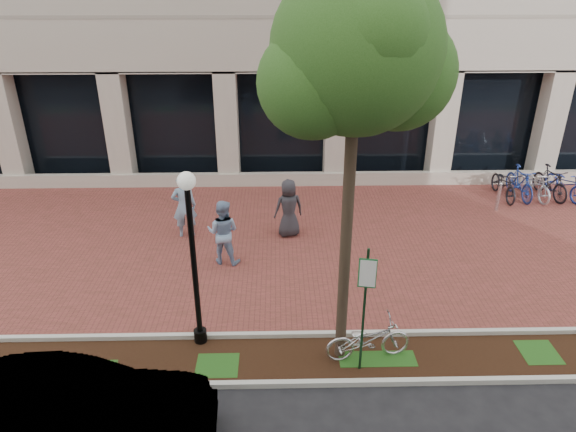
{
  "coord_description": "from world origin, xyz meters",
  "views": [
    {
      "loc": [
        -0.17,
        -13.63,
        7.32
      ],
      "look_at": [
        0.11,
        -0.8,
        1.22
      ],
      "focal_mm": 32.0,
      "sensor_mm": 36.0,
      "label": 1
    }
  ],
  "objects_px": {
    "pedestrian_left": "(184,206)",
    "bike_rack_cluster": "(535,183)",
    "street_tree": "(358,62)",
    "pedestrian_mid": "(223,232)",
    "parking_sign": "(365,297)",
    "bollard": "(498,196)",
    "lamppost": "(193,252)",
    "pedestrian_right": "(289,208)",
    "sedan_near_curb": "(61,424)",
    "locked_bicycle": "(368,339)"
  },
  "relations": [
    {
      "from": "parking_sign",
      "to": "street_tree",
      "type": "bearing_deg",
      "value": 132.96
    },
    {
      "from": "locked_bicycle",
      "to": "pedestrian_mid",
      "type": "bearing_deg",
      "value": 31.18
    },
    {
      "from": "pedestrian_mid",
      "to": "lamppost",
      "type": "bearing_deg",
      "value": 98.32
    },
    {
      "from": "pedestrian_right",
      "to": "lamppost",
      "type": "bearing_deg",
      "value": 52.93
    },
    {
      "from": "pedestrian_right",
      "to": "bollard",
      "type": "distance_m",
      "value": 7.3
    },
    {
      "from": "pedestrian_left",
      "to": "bollard",
      "type": "bearing_deg",
      "value": 177.22
    },
    {
      "from": "lamppost",
      "to": "pedestrian_left",
      "type": "distance_m",
      "value": 5.31
    },
    {
      "from": "pedestrian_left",
      "to": "bike_rack_cluster",
      "type": "distance_m",
      "value": 12.28
    },
    {
      "from": "bollard",
      "to": "locked_bicycle",
      "type": "bearing_deg",
      "value": -127.59
    },
    {
      "from": "pedestrian_mid",
      "to": "bollard",
      "type": "xyz_separation_m",
      "value": [
        8.94,
        3.23,
        -0.41
      ]
    },
    {
      "from": "bike_rack_cluster",
      "to": "bollard",
      "type": "bearing_deg",
      "value": -154.73
    },
    {
      "from": "pedestrian_right",
      "to": "pedestrian_mid",
      "type": "bearing_deg",
      "value": 25.95
    },
    {
      "from": "locked_bicycle",
      "to": "bike_rack_cluster",
      "type": "relative_size",
      "value": 0.58
    },
    {
      "from": "pedestrian_mid",
      "to": "parking_sign",
      "type": "bearing_deg",
      "value": 137.54
    },
    {
      "from": "pedestrian_left",
      "to": "bike_rack_cluster",
      "type": "xyz_separation_m",
      "value": [
        11.98,
        2.7,
        -0.45
      ]
    },
    {
      "from": "parking_sign",
      "to": "bike_rack_cluster",
      "type": "relative_size",
      "value": 0.9
    },
    {
      "from": "pedestrian_mid",
      "to": "sedan_near_curb",
      "type": "height_order",
      "value": "pedestrian_mid"
    },
    {
      "from": "lamppost",
      "to": "locked_bicycle",
      "type": "distance_m",
      "value": 4.02
    },
    {
      "from": "parking_sign",
      "to": "lamppost",
      "type": "xyz_separation_m",
      "value": [
        -3.36,
        0.95,
        0.49
      ]
    },
    {
      "from": "parking_sign",
      "to": "pedestrian_right",
      "type": "height_order",
      "value": "parking_sign"
    },
    {
      "from": "locked_bicycle",
      "to": "pedestrian_left",
      "type": "xyz_separation_m",
      "value": [
        -4.65,
        5.65,
        0.52
      ]
    },
    {
      "from": "parking_sign",
      "to": "pedestrian_left",
      "type": "distance_m",
      "value": 7.5
    },
    {
      "from": "parking_sign",
      "to": "pedestrian_mid",
      "type": "bearing_deg",
      "value": 136.73
    },
    {
      "from": "locked_bicycle",
      "to": "bollard",
      "type": "distance_m",
      "value": 9.17
    },
    {
      "from": "pedestrian_right",
      "to": "bike_rack_cluster",
      "type": "relative_size",
      "value": 0.58
    },
    {
      "from": "lamppost",
      "to": "pedestrian_mid",
      "type": "distance_m",
      "value": 3.68
    },
    {
      "from": "parking_sign",
      "to": "pedestrian_right",
      "type": "relative_size",
      "value": 1.55
    },
    {
      "from": "sedan_near_curb",
      "to": "bike_rack_cluster",
      "type": "bearing_deg",
      "value": -52.7
    },
    {
      "from": "locked_bicycle",
      "to": "pedestrian_left",
      "type": "distance_m",
      "value": 7.34
    },
    {
      "from": "bollard",
      "to": "street_tree",
      "type": "bearing_deg",
      "value": -130.62
    },
    {
      "from": "pedestrian_right",
      "to": "parking_sign",
      "type": "bearing_deg",
      "value": 87.52
    },
    {
      "from": "lamppost",
      "to": "bike_rack_cluster",
      "type": "xyz_separation_m",
      "value": [
        10.89,
        7.75,
        -1.71
      ]
    },
    {
      "from": "parking_sign",
      "to": "pedestrian_left",
      "type": "xyz_separation_m",
      "value": [
        -4.45,
        6.0,
        -0.76
      ]
    },
    {
      "from": "lamppost",
      "to": "street_tree",
      "type": "bearing_deg",
      "value": -8.44
    },
    {
      "from": "pedestrian_right",
      "to": "bollard",
      "type": "xyz_separation_m",
      "value": [
        7.1,
        1.65,
        -0.38
      ]
    },
    {
      "from": "street_tree",
      "to": "pedestrian_right",
      "type": "xyz_separation_m",
      "value": [
        -1.0,
        5.47,
        -5.11
      ]
    },
    {
      "from": "locked_bicycle",
      "to": "bollard",
      "type": "bearing_deg",
      "value": -46.02
    },
    {
      "from": "parking_sign",
      "to": "bollard",
      "type": "xyz_separation_m",
      "value": [
        5.79,
        7.61,
        -1.23
      ]
    },
    {
      "from": "locked_bicycle",
      "to": "pedestrian_right",
      "type": "bearing_deg",
      "value": 6.61
    },
    {
      "from": "pedestrian_left",
      "to": "pedestrian_mid",
      "type": "relative_size",
      "value": 1.07
    },
    {
      "from": "street_tree",
      "to": "sedan_near_curb",
      "type": "xyz_separation_m",
      "value": [
        -4.82,
        -2.54,
        -5.21
      ]
    },
    {
      "from": "pedestrian_left",
      "to": "lamppost",
      "type": "bearing_deg",
      "value": 90.46
    },
    {
      "from": "lamppost",
      "to": "pedestrian_right",
      "type": "height_order",
      "value": "lamppost"
    },
    {
      "from": "bollard",
      "to": "bike_rack_cluster",
      "type": "height_order",
      "value": "bike_rack_cluster"
    },
    {
      "from": "pedestrian_right",
      "to": "bike_rack_cluster",
      "type": "height_order",
      "value": "pedestrian_right"
    },
    {
      "from": "pedestrian_right",
      "to": "sedan_near_curb",
      "type": "xyz_separation_m",
      "value": [
        -3.82,
        -8.01,
        -0.11
      ]
    },
    {
      "from": "bollard",
      "to": "pedestrian_left",
      "type": "bearing_deg",
      "value": -171.04
    },
    {
      "from": "parking_sign",
      "to": "pedestrian_left",
      "type": "bearing_deg",
      "value": 137.67
    },
    {
      "from": "street_tree",
      "to": "pedestrian_mid",
      "type": "distance_m",
      "value": 7.0
    },
    {
      "from": "bollard",
      "to": "bike_rack_cluster",
      "type": "bearing_deg",
      "value": 32.01
    }
  ]
}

